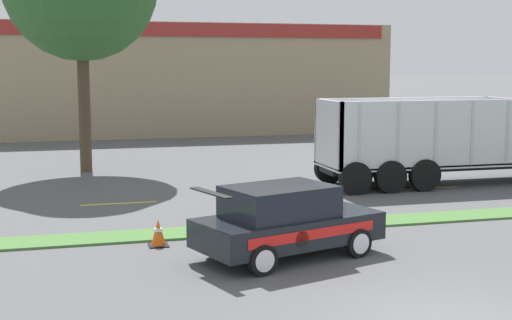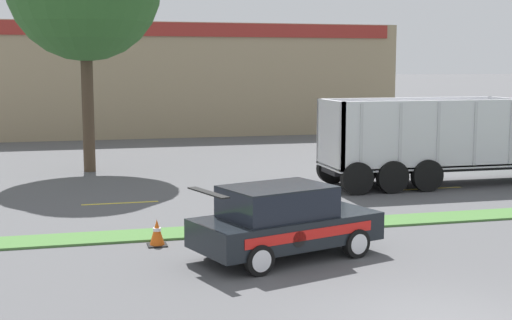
# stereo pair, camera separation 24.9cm
# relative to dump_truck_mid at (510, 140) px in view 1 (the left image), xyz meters

# --- Properties ---
(grass_verge) EXTENTS (120.00, 1.24, 0.06)m
(grass_verge) POSITION_rel_dump_truck_mid_xyz_m (-9.97, -5.33, -1.51)
(grass_verge) COLOR #477538
(grass_verge) RESTS_ON ground_plane
(centre_line_3) EXTENTS (2.40, 0.14, 0.01)m
(centre_line_3) POSITION_rel_dump_truck_mid_xyz_m (-14.55, -0.71, -1.54)
(centre_line_3) COLOR yellow
(centre_line_3) RESTS_ON ground_plane
(centre_line_4) EXTENTS (2.40, 0.14, 0.01)m
(centre_line_4) POSITION_rel_dump_truck_mid_xyz_m (-9.15, -0.71, -1.54)
(centre_line_4) COLOR yellow
(centre_line_4) RESTS_ON ground_plane
(centre_line_5) EXTENTS (2.40, 0.14, 0.01)m
(centre_line_5) POSITION_rel_dump_truck_mid_xyz_m (-3.75, -0.71, -1.54)
(centre_line_5) COLOR yellow
(centre_line_5) RESTS_ON ground_plane
(dump_truck_mid) EXTENTS (12.65, 2.71, 3.45)m
(dump_truck_mid) POSITION_rel_dump_truck_mid_xyz_m (0.00, 0.00, 0.00)
(dump_truck_mid) COLOR black
(dump_truck_mid) RESTS_ON ground_plane
(rally_car) EXTENTS (4.59, 3.08, 1.70)m
(rally_car) POSITION_rel_dump_truck_mid_xyz_m (-11.39, -8.14, -0.69)
(rally_car) COLOR black
(rally_car) RESTS_ON ground_plane
(traffic_cone) EXTENTS (0.47, 0.47, 0.65)m
(traffic_cone) POSITION_rel_dump_truck_mid_xyz_m (-14.04, -6.36, -1.22)
(traffic_cone) COLOR black
(traffic_cone) RESTS_ON ground_plane
(store_building_backdrop) EXTENTS (27.40, 12.10, 6.86)m
(store_building_backdrop) POSITION_rel_dump_truck_mid_xyz_m (-9.49, 25.02, 1.89)
(store_building_backdrop) COLOR #9E896B
(store_building_backdrop) RESTS_ON ground_plane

